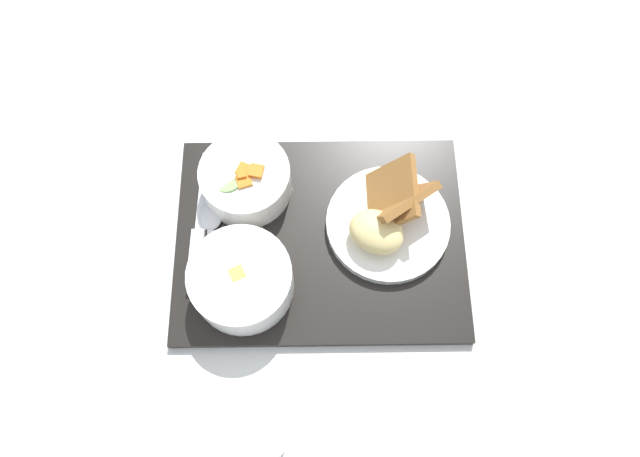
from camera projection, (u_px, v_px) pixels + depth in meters
name	position (u px, v px, depth m)	size (l,w,h in m)	color
ground_plane	(320.00, 239.00, 0.81)	(4.00, 4.00, 0.00)	silver
serving_tray	(320.00, 238.00, 0.80)	(0.44, 0.36, 0.01)	black
bowl_salad	(246.00, 179.00, 0.79)	(0.13, 0.13, 0.06)	white
bowl_soup	(241.00, 279.00, 0.73)	(0.13, 0.13, 0.06)	white
plate_main	(386.00, 219.00, 0.78)	(0.17, 0.17, 0.09)	white
knife	(198.00, 246.00, 0.78)	(0.05, 0.21, 0.02)	silver
spoon	(211.00, 231.00, 0.79)	(0.04, 0.13, 0.01)	silver
glass_water	(252.00, 441.00, 0.66)	(0.07, 0.07, 0.12)	silver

